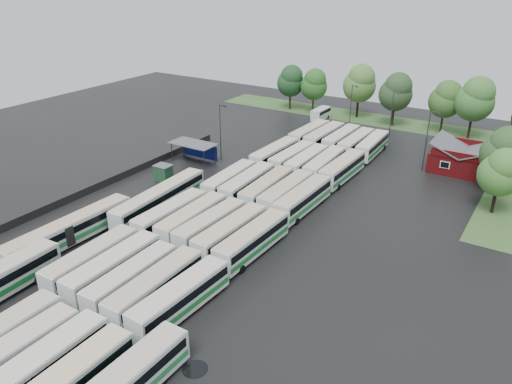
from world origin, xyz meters
The scene contains 52 objects.
ground centered at (0.00, 0.00, 0.00)m, with size 160.00×160.00×0.00m, color black.
brick_building centered at (24.00, 42.77, 1.87)m, with size 10.07×8.60×5.39m.
wash_shed centered at (-17.20, 22.02, 2.99)m, with size 8.20×4.20×3.58m.
utility_hut centered at (-16.20, 12.60, 1.32)m, with size 2.70×2.20×2.62m.
grass_strip_north centered at (2.00, 64.80, 0.01)m, with size 80.00×10.00×0.01m, color #375927.
west_fence centered at (-22.20, 8.00, 0.60)m, with size 0.10×50.00×1.20m, color #2D2D30.
bus_r0c2 centered at (1.82, -26.28, 1.86)m, with size 2.86×12.22×3.39m.
bus_r0c3 centered at (5.08, -25.94, 1.93)m, with size 2.80×12.63×3.51m.
bus_r1c0 centered at (-4.36, -12.30, 1.90)m, with size 2.98×12.45×3.45m.
bus_r1c1 centered at (-1.18, -12.12, 1.92)m, with size 2.91×12.58×3.49m.
bus_r1c2 centered at (1.95, -12.49, 1.84)m, with size 2.78×12.06×3.34m.
bus_r1c3 centered at (5.20, -12.36, 1.92)m, with size 2.86×12.59×3.49m.
bus_r1c4 centered at (8.52, -12.37, 1.90)m, with size 3.13×12.49×3.45m.
bus_r2c0 centered at (-4.38, 0.94, 1.88)m, with size 2.79×12.29×3.41m.
bus_r2c1 centered at (-1.18, 1.50, 1.87)m, with size 2.76×12.23×3.40m.
bus_r2c2 centered at (1.85, 1.45, 1.85)m, with size 2.95×12.16×3.36m.
bus_r2c3 centered at (5.16, 1.15, 1.91)m, with size 3.05×12.57×3.48m.
bus_r2c4 centered at (8.45, 0.97, 1.93)m, with size 3.01×12.65×3.50m.
bus_r3c0 centered at (-4.49, 14.69, 1.84)m, with size 3.06×12.12×3.35m.
bus_r3c1 centered at (-1.33, 14.90, 1.90)m, with size 3.04×12.47×3.45m.
bus_r3c2 centered at (2.06, 14.94, 1.90)m, with size 3.12×12.52×3.46m.
bus_r3c3 centered at (5.25, 15.09, 1.91)m, with size 2.70×12.47×3.47m.
bus_r3c4 centered at (8.21, 14.64, 1.92)m, with size 2.89×12.60×3.49m.
bus_r4c0 centered at (-4.46, 28.41, 1.90)m, with size 2.93×12.45×3.45m.
bus_r4c1 centered at (-1.10, 28.55, 1.82)m, with size 2.84×11.97×3.32m.
bus_r4c2 centered at (1.92, 28.09, 1.84)m, with size 2.63×12.03×3.34m.
bus_r4c3 centered at (5.09, 28.36, 1.89)m, with size 3.02×12.44×3.44m.
bus_r4c4 centered at (8.34, 28.18, 1.92)m, with size 2.88×12.61×3.50m.
bus_r5c0 centered at (-4.52, 41.92, 1.89)m, with size 3.00×12.39×3.43m.
bus_r5c1 centered at (-1.26, 41.75, 1.93)m, with size 2.93×12.64×3.50m.
bus_r5c2 centered at (2.05, 42.31, 1.86)m, with size 2.75×12.21×3.39m.
bus_r5c3 centered at (5.21, 41.82, 1.84)m, with size 2.66×12.06×3.35m.
bus_r5c4 centered at (8.26, 42.08, 1.82)m, with size 2.95×11.98×3.31m.
artic_bus_west_b centered at (-9.22, 4.14, 1.84)m, with size 3.36×18.02×3.32m.
artic_bus_west_c centered at (-12.19, -9.10, 1.87)m, with size 2.95×18.21×3.37m.
minibus centered at (-9.83, 58.17, 1.45)m, with size 2.33×6.01×2.61m.
tree_north_0 centered at (-20.08, 62.55, 6.91)m, with size 6.49×6.49×10.74m.
tree_north_1 centered at (-14.10, 63.00, 6.70)m, with size 6.29×6.29×10.42m.
tree_north_2 centered at (-3.47, 64.44, 7.88)m, with size 7.39×7.39×12.25m.
tree_north_3 centered at (5.64, 62.17, 7.54)m, with size 7.08×7.08×11.73m.
tree_north_4 centered at (15.74, 63.07, 7.12)m, with size 6.68×6.68×11.06m.
tree_north_5 centered at (21.50, 61.99, 8.15)m, with size 7.65×7.65×12.67m.
tree_east_0 centered at (31.30, 28.54, 6.31)m, with size 5.93×5.93×9.81m.
tree_east_1 centered at (30.56, 35.50, 7.02)m, with size 6.59×6.59×10.92m.
lamp_post_ne centered at (18.53, 39.14, 6.08)m, with size 1.61×0.31×10.48m.
lamp_post_nw centered at (-14.01, 25.68, 5.82)m, with size 1.54×0.30×10.02m.
lamp_post_back_w centered at (-1.87, 56.15, 5.30)m, with size 1.41×0.27×9.12m.
lamp_post_back_e centered at (7.68, 54.05, 5.44)m, with size 1.44×0.28×9.38m.
puddle_0 centered at (-4.43, -21.47, 0.00)m, with size 4.53×4.53×0.01m, color black.
puddle_2 centered at (-7.42, 2.54, 0.00)m, with size 5.25×5.25×0.01m, color black.
puddle_3 centered at (2.03, -3.46, 0.00)m, with size 3.15×3.15×0.01m, color black.
puddle_4 centered at (14.47, -17.65, 0.00)m, with size 2.30×2.30×0.01m, color black.
Camera 1 is at (36.61, -42.75, 31.98)m, focal length 35.00 mm.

